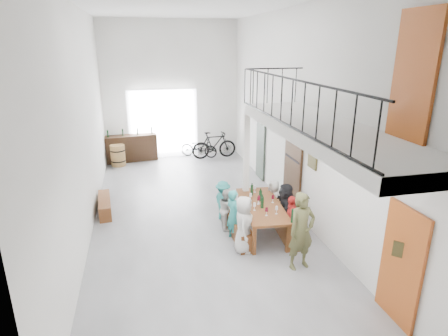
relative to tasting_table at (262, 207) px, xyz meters
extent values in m
plane|color=slate|center=(-1.44, 1.43, -0.71)|extent=(12.00, 12.00, 0.00)
plane|color=white|center=(-1.44, 7.43, 2.04)|extent=(5.50, 0.00, 5.50)
plane|color=white|center=(-1.44, -4.57, 2.04)|extent=(5.50, 0.00, 5.50)
plane|color=white|center=(-4.19, 1.43, 2.04)|extent=(0.00, 12.00, 12.00)
plane|color=white|center=(1.31, 1.43, 2.04)|extent=(0.00, 12.00, 12.00)
plane|color=white|center=(-1.44, 1.43, 4.79)|extent=(12.00, 12.00, 0.00)
cube|color=white|center=(-1.84, 7.37, 0.69)|extent=(2.80, 0.08, 2.80)
cube|color=#A34716|center=(1.26, -3.47, 0.34)|extent=(0.06, 0.95, 2.10)
cube|color=#35210F|center=(1.26, 1.13, 0.29)|extent=(0.06, 1.10, 2.00)
cube|color=#313C33|center=(1.26, 3.93, 0.29)|extent=(0.06, 0.80, 2.00)
cube|color=#A34716|center=(1.26, -3.07, 3.39)|extent=(0.06, 0.90, 1.95)
cube|color=#393317|center=(1.28, 0.03, 1.19)|extent=(0.04, 0.45, 0.55)
cylinder|color=white|center=(1.27, 2.63, 1.69)|extent=(0.04, 0.28, 0.28)
cube|color=white|center=(0.56, -1.77, 2.29)|extent=(1.50, 5.60, 0.25)
cube|color=black|center=(-0.17, -1.77, 3.27)|extent=(0.03, 5.60, 0.03)
cube|color=black|center=(-0.17, -1.77, 2.44)|extent=(0.03, 5.60, 0.03)
cube|color=black|center=(0.56, 1.01, 3.27)|extent=(1.50, 0.03, 0.03)
cube|color=white|center=(-0.14, 0.98, 0.73)|extent=(0.14, 0.14, 2.88)
cube|color=brown|center=(0.00, 0.00, 0.05)|extent=(1.15, 2.35, 0.06)
cube|color=brown|center=(-0.48, -0.94, -0.34)|extent=(0.08, 0.08, 0.73)
cube|color=brown|center=(0.29, -1.01, -0.34)|extent=(0.08, 0.08, 0.73)
cube|color=brown|center=(-0.29, 1.01, -0.34)|extent=(0.08, 0.08, 0.73)
cube|color=brown|center=(0.48, 0.94, -0.34)|extent=(0.08, 0.08, 0.73)
cube|color=brown|center=(-0.62, 0.09, -0.48)|extent=(0.33, 2.00, 0.46)
cube|color=brown|center=(0.56, 0.06, -0.45)|extent=(0.49, 2.26, 0.52)
cylinder|color=black|center=(-0.07, 0.62, 0.26)|extent=(0.07, 0.07, 0.35)
cylinder|color=black|center=(0.03, 0.21, 0.26)|extent=(0.07, 0.07, 0.35)
cylinder|color=black|center=(-0.06, -0.20, 0.26)|extent=(0.07, 0.07, 0.35)
cylinder|color=black|center=(0.02, 0.21, 0.26)|extent=(0.07, 0.07, 0.35)
cylinder|color=black|center=(-0.06, -0.17, 0.26)|extent=(0.07, 0.07, 0.35)
cube|color=brown|center=(-3.94, 2.19, -0.50)|extent=(0.44, 1.49, 0.41)
cylinder|color=olive|center=(-3.71, 6.53, -0.29)|extent=(0.56, 0.56, 0.83)
cylinder|color=black|center=(-3.71, 6.53, -0.50)|extent=(0.57, 0.57, 0.05)
cylinder|color=black|center=(-3.71, 6.53, -0.08)|extent=(0.57, 0.57, 0.05)
cube|color=#35210F|center=(-3.19, 7.08, -0.17)|extent=(2.08, 0.82, 1.07)
cylinder|color=black|center=(-4.04, 6.95, 0.50)|extent=(0.06, 0.06, 0.28)
cylinder|color=black|center=(-3.47, 7.04, 0.50)|extent=(0.06, 0.06, 0.28)
cylinder|color=black|center=(-2.90, 7.12, 0.50)|extent=(0.06, 0.06, 0.28)
cylinder|color=black|center=(-2.33, 7.18, 0.50)|extent=(0.06, 0.06, 0.28)
imported|color=beige|center=(-0.68, -0.73, -0.03)|extent=(0.63, 0.77, 1.36)
imported|color=teal|center=(-0.76, -0.10, -0.07)|extent=(0.45, 0.55, 1.28)
imported|color=beige|center=(-0.78, 0.47, -0.17)|extent=(0.42, 0.53, 1.07)
imported|color=teal|center=(-0.77, 0.95, -0.15)|extent=(0.58, 0.80, 1.12)
imported|color=red|center=(0.53, -0.59, -0.11)|extent=(0.52, 0.76, 1.20)
imported|color=black|center=(0.64, 0.07, -0.08)|extent=(0.67, 1.22, 1.25)
imported|color=beige|center=(0.59, 0.74, -0.16)|extent=(0.43, 0.59, 1.10)
imported|color=brown|center=(0.32, -1.62, 0.14)|extent=(0.69, 0.52, 1.70)
imported|color=#205224|center=(1.01, 2.15, -0.50)|extent=(0.43, 0.39, 0.42)
imported|color=black|center=(-0.43, 6.99, -0.29)|extent=(1.66, 1.25, 0.83)
imported|color=black|center=(0.16, 6.68, -0.14)|extent=(1.90, 0.64, 1.12)
camera|label=1|loc=(-2.83, -8.05, 3.87)|focal=30.00mm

